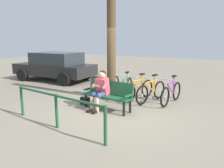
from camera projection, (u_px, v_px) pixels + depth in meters
ground_plane at (113, 112)px, 6.43m from camera, size 40.00×40.00×0.00m
bench at (109, 93)px, 6.58m from camera, size 1.64×0.64×0.87m
person_reading at (100, 88)px, 6.52m from camera, size 0.52×0.79×1.20m
handbag at (85, 101)px, 7.13m from camera, size 0.32×0.18×0.24m
tree_trunk at (111, 42)px, 7.36m from camera, size 0.30×0.30×4.08m
litter_bin at (95, 86)px, 8.25m from camera, size 0.35×0.35×0.74m
bicycle_silver at (171, 93)px, 7.18m from camera, size 0.48×1.68×0.94m
bicycle_blue at (151, 92)px, 7.40m from camera, size 0.58×1.64×0.94m
bicycle_black at (139, 90)px, 7.61m from camera, size 0.58×1.64×0.94m
bicycle_orange at (126, 88)px, 8.01m from camera, size 0.49×1.66×0.94m
bicycle_purple at (111, 86)px, 8.34m from camera, size 0.48×1.68×0.94m
railing_fence at (56, 105)px, 5.13m from camera, size 3.04×0.41×0.85m
parked_car at (55, 66)px, 11.17m from camera, size 4.29×2.19×1.47m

